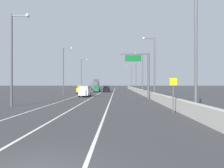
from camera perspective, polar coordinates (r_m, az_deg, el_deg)
ground_plane at (r=69.89m, az=-0.72°, el=-1.91°), size 320.00×320.00×0.00m
lane_stripe_left at (r=61.37m, az=-6.16°, el=-2.20°), size 0.16×130.00×0.00m
lane_stripe_center at (r=61.02m, az=-2.90°, el=-2.22°), size 0.16×130.00×0.00m
lane_stripe_right at (r=60.86m, az=0.39°, el=-2.22°), size 0.16×130.00×0.00m
jersey_barrier_right at (r=46.20m, az=8.42°, el=-2.31°), size 0.60×120.00×1.10m
overhead_sign_gantry at (r=34.41m, az=8.62°, el=3.80°), size 4.68×0.36×7.50m
speed_advisory_sign at (r=18.63m, az=16.28°, el=-2.28°), size 0.60×0.11×3.00m
lamp_post_right_near at (r=18.46m, az=21.04°, el=10.61°), size 2.14×0.44×10.30m
lamp_post_right_second at (r=35.97m, az=11.06°, el=5.52°), size 2.14×0.44×10.30m
lamp_post_right_third at (r=53.98m, az=8.00°, el=3.74°), size 2.14×0.44×10.30m
lamp_post_right_fourth at (r=72.07m, az=6.32°, el=2.85°), size 2.14×0.44×10.30m
lamp_post_right_fifth at (r=90.18m, az=5.06°, el=2.31°), size 2.14×0.44×10.30m
lamp_post_left_near at (r=25.99m, az=-25.08°, el=7.56°), size 2.14×0.44×10.30m
lamp_post_left_mid at (r=46.45m, az=-12.77°, el=4.31°), size 2.14×0.44×10.30m
lamp_post_left_far at (r=67.79m, az=-8.12°, el=3.01°), size 2.14×0.44×10.30m
car_yellow_0 at (r=54.63m, az=-8.30°, el=-1.45°), size 1.91×4.69×2.00m
car_green_1 at (r=62.58m, az=-4.15°, el=-1.29°), size 2.03×4.10×1.89m
car_white_2 at (r=40.38m, az=-7.36°, el=-1.99°), size 1.77×4.38×2.06m
car_black_3 at (r=61.93m, az=-1.49°, el=-1.31°), size 1.93×4.66×1.88m
box_truck at (r=89.69m, az=-4.44°, el=-0.19°), size 2.62×7.59×4.30m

